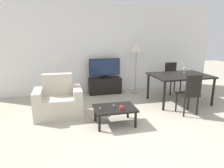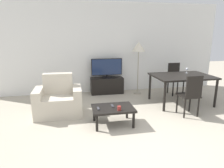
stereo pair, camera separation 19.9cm
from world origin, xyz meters
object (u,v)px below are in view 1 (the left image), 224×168
remote_primary (114,106)px  dining_chair_near (190,92)px  coffee_table (115,109)px  remote_secondary (100,109)px  cup_white_near (121,108)px  dining_chair_far (172,76)px  wine_glass_left (184,69)px  tv (105,68)px  floor_lamp (136,48)px  dining_table (180,77)px  armchair (59,102)px  tv_stand (105,86)px

remote_primary → dining_chair_near: bearing=0.6°
coffee_table → dining_chair_near: size_ratio=0.89×
remote_secondary → cup_white_near: size_ratio=1.86×
dining_chair_far → wine_glass_left: (0.02, -0.58, 0.33)m
tv → remote_secondary: bearing=-104.0°
coffee_table → dining_chair_near: 1.75m
floor_lamp → wine_glass_left: bearing=-36.7°
dining_chair_near → remote_primary: (-1.74, -0.02, -0.15)m
cup_white_near → remote_primary: bearing=110.6°
dining_table → remote_secondary: size_ratio=9.82×
tv → remote_primary: bearing=-96.8°
cup_white_near → armchair: bearing=142.5°
armchair → tv_stand: (1.34, 1.43, -0.08)m
tv_stand → tv: size_ratio=1.05×
remote_secondary → coffee_table: bearing=5.2°
dining_chair_near → wine_glass_left: bearing=63.6°
tv_stand → remote_secondary: 2.27m
armchair → dining_table: 3.11m
armchair → dining_chair_near: bearing=-13.0°
wine_glass_left → dining_table: bearing=-137.9°
remote_primary → remote_secondary: bearing=-162.9°
dining_chair_near → tv_stand: bearing=125.5°
dining_chair_far → remote_primary: size_ratio=6.18×
dining_table → dining_chair_far: (0.26, 0.83, -0.15)m
floor_lamp → dining_chair_near: bearing=-73.2°
remote_primary → coffee_table: bearing=-88.7°
remote_secondary → cup_white_near: bearing=-20.0°
tv → dining_table: size_ratio=0.63×
dining_chair_far → remote_secondary: (-2.55, -1.76, -0.15)m
cup_white_near → floor_lamp: bearing=63.3°
dining_chair_near → cup_white_near: size_ratio=11.51×
coffee_table → dining_chair_near: (1.74, 0.08, 0.21)m
coffee_table → floor_lamp: 2.52m
tv_stand → dining_chair_near: dining_chair_near is taller
armchair → floor_lamp: bearing=28.7°
dining_table → cup_white_near: bearing=-150.6°
tv → dining_table: 2.15m
dining_table → dining_chair_far: dining_chair_far is taller
dining_chair_far → wine_glass_left: dining_chair_far is taller
dining_table → dining_chair_far: bearing=72.7°
dining_chair_near → wine_glass_left: size_ratio=6.35×
cup_white_near → remote_secondary: bearing=160.0°
dining_chair_far → floor_lamp: size_ratio=0.60×
remote_primary → remote_secondary: 0.31m
tv_stand → wine_glass_left: size_ratio=6.69×
dining_chair_near → dining_table: bearing=72.7°
armchair → tv: 2.01m
tv_stand → remote_secondary: bearing=-104.0°
floor_lamp → dining_table: bearing=-52.2°
dining_chair_near → cup_white_near: 1.67m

